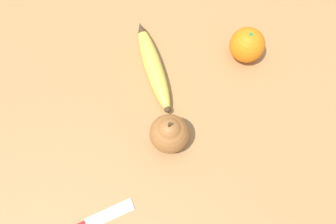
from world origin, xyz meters
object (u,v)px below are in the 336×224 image
banana (153,66)px  pear (169,133)px  orange (247,45)px  paring_knife (88,224)px

banana → pear: bearing=175.2°
banana → orange: bearing=-95.6°
orange → paring_knife: orange is taller
paring_knife → orange: bearing=114.5°
banana → paring_knife: banana is taller
paring_knife → banana: bearing=136.0°
banana → paring_knife: (-0.23, 0.25, -0.01)m
banana → orange: size_ratio=2.96×
orange → banana: bearing=73.2°
paring_knife → pear: bearing=112.9°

